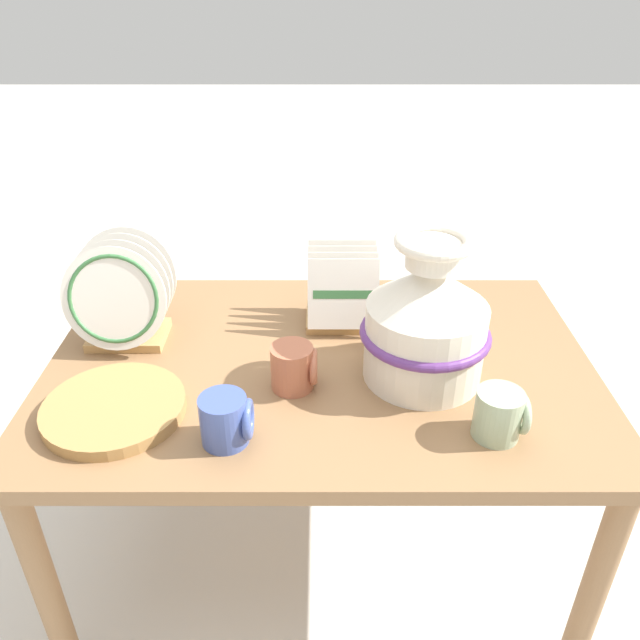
% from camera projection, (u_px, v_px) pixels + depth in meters
% --- Properties ---
extents(ground_plane, '(14.00, 14.00, 0.00)m').
position_uv_depth(ground_plane, '(320.00, 544.00, 1.78)').
color(ground_plane, beige).
extents(display_table, '(1.26, 0.82, 0.64)m').
position_uv_depth(display_table, '(320.00, 385.00, 1.49)').
color(display_table, olive).
rests_on(display_table, ground_plane).
extents(ceramic_vase, '(0.28, 0.28, 0.34)m').
position_uv_depth(ceramic_vase, '(426.00, 320.00, 1.33)').
color(ceramic_vase, silver).
rests_on(ceramic_vase, display_table).
extents(dish_rack_round_plates, '(0.24, 0.19, 0.26)m').
position_uv_depth(dish_rack_round_plates, '(121.00, 300.00, 1.47)').
color(dish_rack_round_plates, tan).
rests_on(dish_rack_round_plates, display_table).
extents(dish_rack_square_plates, '(0.18, 0.17, 0.19)m').
position_uv_depth(dish_rack_square_plates, '(342.00, 297.00, 1.57)').
color(dish_rack_square_plates, tan).
rests_on(dish_rack_square_plates, display_table).
extents(wicker_charger_stack, '(0.29, 0.29, 0.03)m').
position_uv_depth(wicker_charger_stack, '(114.00, 409.00, 1.28)').
color(wicker_charger_stack, '#AD7F47').
rests_on(wicker_charger_stack, display_table).
extents(mug_terracotta_glaze, '(0.10, 0.09, 0.10)m').
position_uv_depth(mug_terracotta_glaze, '(295.00, 367.00, 1.34)').
color(mug_terracotta_glaze, '#B76647').
rests_on(mug_terracotta_glaze, display_table).
extents(mug_cobalt_glaze, '(0.10, 0.09, 0.10)m').
position_uv_depth(mug_cobalt_glaze, '(227.00, 420.00, 1.19)').
color(mug_cobalt_glaze, '#42569E').
rests_on(mug_cobalt_glaze, display_table).
extents(mug_sage_glaze, '(0.10, 0.09, 0.10)m').
position_uv_depth(mug_sage_glaze, '(501.00, 414.00, 1.21)').
color(mug_sage_glaze, '#9EB28E').
rests_on(mug_sage_glaze, display_table).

